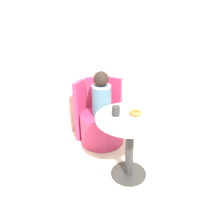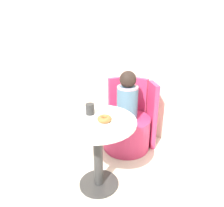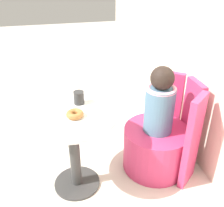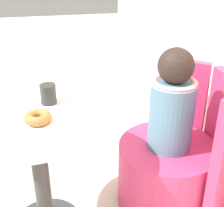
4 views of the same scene
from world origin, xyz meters
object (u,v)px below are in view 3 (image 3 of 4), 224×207
(round_table, at_px, (73,134))
(child_figure, at_px, (160,102))
(cup, at_px, (79,98))
(tub_chair, at_px, (155,148))
(donut, at_px, (75,114))

(round_table, bearing_deg, child_figure, 94.88)
(round_table, bearing_deg, cup, 148.80)
(child_figure, bearing_deg, round_table, -85.12)
(round_table, height_order, tub_chair, round_table)
(tub_chair, distance_m, donut, 0.83)
(round_table, distance_m, donut, 0.21)
(child_figure, distance_m, donut, 0.67)
(donut, bearing_deg, round_table, -159.79)
(child_figure, xyz_separation_m, cup, (-0.06, -0.60, 0.08))
(child_figure, bearing_deg, donut, -79.98)
(tub_chair, bearing_deg, round_table, -85.12)
(round_table, distance_m, cup, 0.27)
(cup, bearing_deg, child_figure, 84.31)
(round_table, xyz_separation_m, donut, (0.06, 0.02, 0.20))
(tub_chair, bearing_deg, donut, -79.98)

